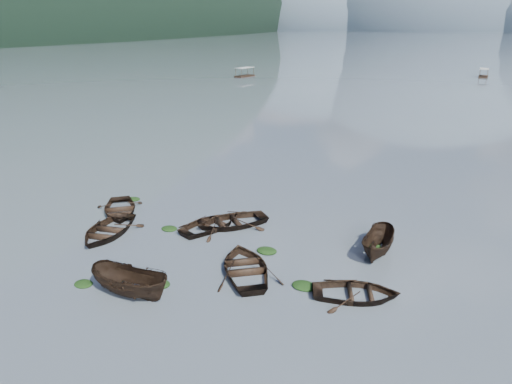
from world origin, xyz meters
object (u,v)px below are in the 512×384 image
at_px(rowboat_3, 246,272).
at_px(pontoon_centre, 483,77).
at_px(rowboat_0, 108,234).
at_px(pontoon_left, 245,77).

relative_size(rowboat_3, pontoon_centre, 0.98).
relative_size(rowboat_0, pontoon_left, 0.90).
relative_size(pontoon_left, pontoon_centre, 1.09).
distance_m(rowboat_0, rowboat_3, 10.21).
height_order(rowboat_0, pontoon_centre, pontoon_centre).
bearing_deg(pontoon_left, rowboat_3, -51.02).
bearing_deg(rowboat_0, pontoon_left, 99.68).
xyz_separation_m(rowboat_0, rowboat_3, (10.19, -0.56, 0.00)).
distance_m(rowboat_3, pontoon_left, 95.05).
height_order(pontoon_left, pontoon_centre, pontoon_left).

